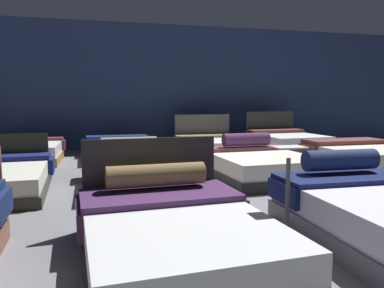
% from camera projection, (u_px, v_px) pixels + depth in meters
% --- Properties ---
extents(ground_plane, '(18.00, 18.00, 0.02)m').
position_uv_depth(ground_plane, '(201.00, 184.00, 6.21)').
color(ground_plane, slate).
extents(showroom_back_wall, '(18.00, 0.06, 3.50)m').
position_uv_depth(showroom_back_wall, '(154.00, 87.00, 10.74)').
color(showroom_back_wall, navy).
rests_on(showroom_back_wall, ground_plane).
extents(bed_1, '(1.68, 2.22, 0.96)m').
position_uv_depth(bed_1, '(174.00, 231.00, 3.26)').
color(bed_1, '#262325').
rests_on(bed_1, ground_plane).
extents(bed_2, '(1.64, 1.97, 0.80)m').
position_uv_depth(bed_2, '(381.00, 212.00, 3.75)').
color(bed_2, '#58545E').
rests_on(bed_2, ground_plane).
extents(bed_5, '(1.55, 2.07, 0.73)m').
position_uv_depth(bed_5, '(133.00, 170.00, 6.09)').
color(bed_5, brown).
rests_on(bed_5, ground_plane).
extents(bed_6, '(1.76, 2.03, 0.76)m').
position_uv_depth(bed_6, '(260.00, 165.00, 6.59)').
color(bed_6, black).
rests_on(bed_6, ground_plane).
extents(bed_7, '(1.75, 1.96, 0.58)m').
position_uv_depth(bed_7, '(363.00, 159.00, 7.15)').
color(bed_7, brown).
rests_on(bed_7, ground_plane).
extents(bed_8, '(1.70, 1.95, 0.48)m').
position_uv_depth(bed_8, '(23.00, 152.00, 8.43)').
color(bed_8, olive).
rests_on(bed_8, ground_plane).
extents(bed_9, '(1.63, 2.07, 0.50)m').
position_uv_depth(bed_9, '(119.00, 149.00, 8.96)').
color(bed_9, '#906E49').
rests_on(bed_9, ground_plane).
extents(bed_10, '(1.75, 2.04, 0.98)m').
position_uv_depth(bed_10, '(210.00, 146.00, 9.53)').
color(bed_10, '#575754').
rests_on(bed_10, ground_plane).
extents(bed_11, '(1.74, 2.01, 1.05)m').
position_uv_depth(bed_11, '(286.00, 143.00, 9.97)').
color(bed_11, '#2A332F').
rests_on(bed_11, ground_plane).
extents(price_sign, '(0.28, 0.24, 0.95)m').
position_uv_depth(price_sign, '(287.00, 211.00, 3.43)').
color(price_sign, '#3F3F44').
rests_on(price_sign, ground_plane).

